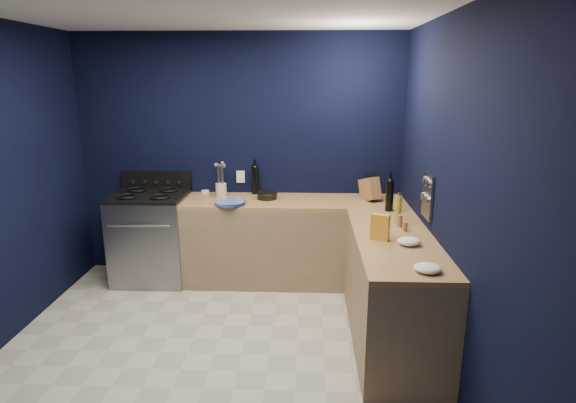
{
  "coord_description": "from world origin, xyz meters",
  "views": [
    {
      "loc": [
        0.72,
        -3.28,
        2.14
      ],
      "look_at": [
        0.55,
        1.0,
        1.0
      ],
      "focal_mm": 29.23,
      "sensor_mm": 36.0,
      "label": 1
    }
  ],
  "objects_px": {
    "plate_stack": "(230,203)",
    "utensil_crock": "(221,190)",
    "knife_block": "(370,189)",
    "gas_range": "(152,239)",
    "crouton_bag": "(380,227)"
  },
  "relations": [
    {
      "from": "plate_stack",
      "to": "knife_block",
      "type": "xyz_separation_m",
      "value": [
        1.43,
        0.25,
        0.1
      ]
    },
    {
      "from": "gas_range",
      "to": "plate_stack",
      "type": "relative_size",
      "value": 3.12
    },
    {
      "from": "gas_range",
      "to": "crouton_bag",
      "type": "relative_size",
      "value": 4.43
    },
    {
      "from": "knife_block",
      "to": "plate_stack",
      "type": "bearing_deg",
      "value": 161.92
    },
    {
      "from": "gas_range",
      "to": "utensil_crock",
      "type": "height_order",
      "value": "utensil_crock"
    },
    {
      "from": "utensil_crock",
      "to": "knife_block",
      "type": "relative_size",
      "value": 0.63
    },
    {
      "from": "knife_block",
      "to": "crouton_bag",
      "type": "distance_m",
      "value": 1.24
    },
    {
      "from": "gas_range",
      "to": "crouton_bag",
      "type": "distance_m",
      "value": 2.58
    },
    {
      "from": "plate_stack",
      "to": "utensil_crock",
      "type": "xyz_separation_m",
      "value": [
        -0.14,
        0.33,
        0.05
      ]
    },
    {
      "from": "plate_stack",
      "to": "knife_block",
      "type": "height_order",
      "value": "knife_block"
    },
    {
      "from": "plate_stack",
      "to": "utensil_crock",
      "type": "height_order",
      "value": "utensil_crock"
    },
    {
      "from": "knife_block",
      "to": "utensil_crock",
      "type": "bearing_deg",
      "value": 149.21
    },
    {
      "from": "knife_block",
      "to": "crouton_bag",
      "type": "xyz_separation_m",
      "value": [
        -0.08,
        -1.23,
        -0.01
      ]
    },
    {
      "from": "gas_range",
      "to": "knife_block",
      "type": "bearing_deg",
      "value": 1.26
    },
    {
      "from": "knife_block",
      "to": "crouton_bag",
      "type": "relative_size",
      "value": 1.1
    }
  ]
}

